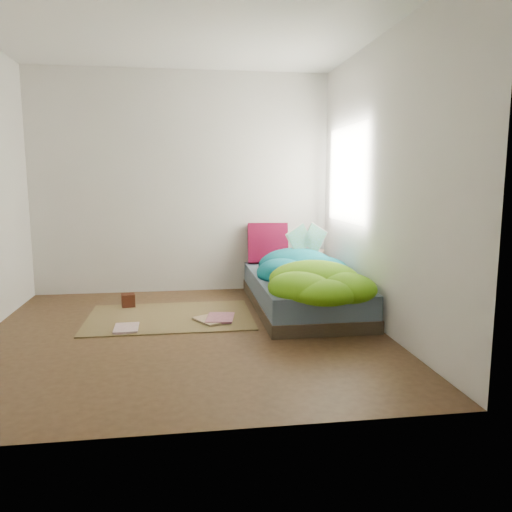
{
  "coord_description": "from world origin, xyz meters",
  "views": [
    {
      "loc": [
        0.01,
        -4.29,
        1.35
      ],
      "look_at": [
        0.74,
        0.75,
        0.56
      ],
      "focal_mm": 35.0,
      "sensor_mm": 36.0,
      "label": 1
    }
  ],
  "objects_px": {
    "pillow_magenta": "(268,244)",
    "floor_book_a": "(114,329)",
    "wooden_box": "(128,300)",
    "floor_book_b": "(207,318)",
    "bed": "(302,293)",
    "open_book": "(307,229)"
  },
  "relations": [
    {
      "from": "pillow_magenta",
      "to": "floor_book_a",
      "type": "distance_m",
      "value": 2.25
    },
    {
      "from": "wooden_box",
      "to": "floor_book_b",
      "type": "relative_size",
      "value": 0.39
    },
    {
      "from": "pillow_magenta",
      "to": "bed",
      "type": "bearing_deg",
      "value": -70.56
    },
    {
      "from": "bed",
      "to": "wooden_box",
      "type": "relative_size",
      "value": 14.96
    },
    {
      "from": "bed",
      "to": "floor_book_a",
      "type": "height_order",
      "value": "bed"
    },
    {
      "from": "pillow_magenta",
      "to": "wooden_box",
      "type": "bearing_deg",
      "value": -154.05
    },
    {
      "from": "open_book",
      "to": "floor_book_a",
      "type": "xyz_separation_m",
      "value": [
        -1.98,
        -0.85,
        -0.78
      ]
    },
    {
      "from": "floor_book_a",
      "to": "floor_book_b",
      "type": "bearing_deg",
      "value": 11.79
    },
    {
      "from": "open_book",
      "to": "floor_book_b",
      "type": "distance_m",
      "value": 1.53
    },
    {
      "from": "pillow_magenta",
      "to": "open_book",
      "type": "relative_size",
      "value": 1.16
    },
    {
      "from": "wooden_box",
      "to": "floor_book_a",
      "type": "bearing_deg",
      "value": -92.52
    },
    {
      "from": "bed",
      "to": "open_book",
      "type": "height_order",
      "value": "open_book"
    },
    {
      "from": "pillow_magenta",
      "to": "wooden_box",
      "type": "distance_m",
      "value": 1.78
    },
    {
      "from": "wooden_box",
      "to": "pillow_magenta",
      "type": "bearing_deg",
      "value": 20.23
    },
    {
      "from": "floor_book_a",
      "to": "pillow_magenta",
      "type": "bearing_deg",
      "value": 39.41
    },
    {
      "from": "wooden_box",
      "to": "floor_book_b",
      "type": "height_order",
      "value": "wooden_box"
    },
    {
      "from": "wooden_box",
      "to": "floor_book_b",
      "type": "distance_m",
      "value": 1.03
    },
    {
      "from": "pillow_magenta",
      "to": "floor_book_b",
      "type": "distance_m",
      "value": 1.57
    },
    {
      "from": "open_book",
      "to": "wooden_box",
      "type": "relative_size",
      "value": 3.1
    },
    {
      "from": "wooden_box",
      "to": "floor_book_a",
      "type": "distance_m",
      "value": 0.85
    },
    {
      "from": "pillow_magenta",
      "to": "floor_book_a",
      "type": "height_order",
      "value": "pillow_magenta"
    },
    {
      "from": "open_book",
      "to": "pillow_magenta",
      "type": "bearing_deg",
      "value": 102.28
    }
  ]
}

